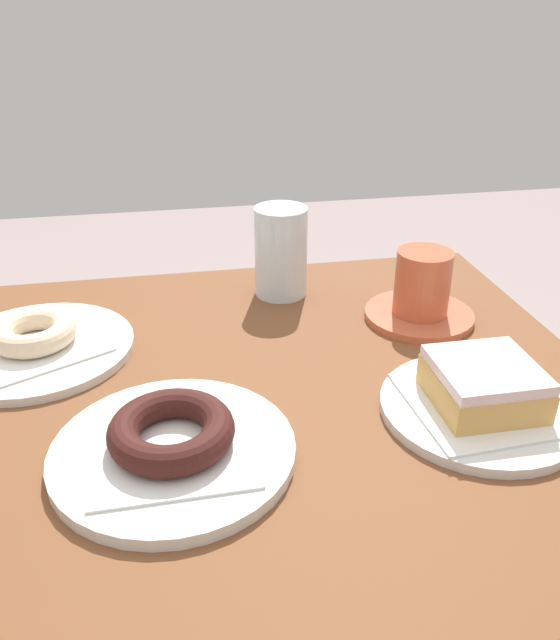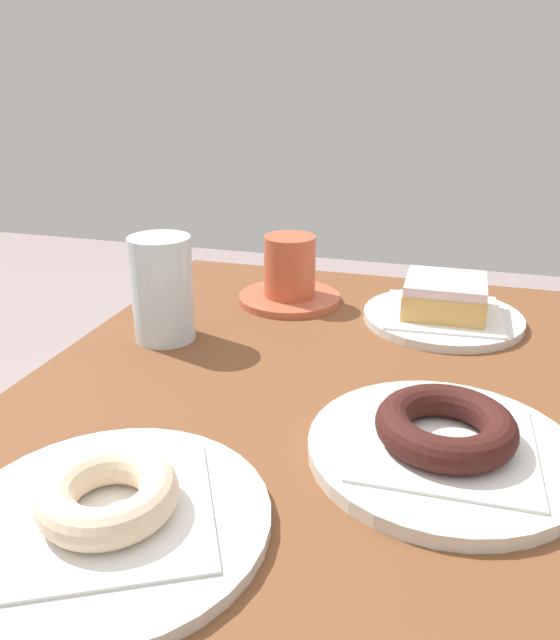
{
  "view_description": "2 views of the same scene",
  "coord_description": "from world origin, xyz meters",
  "px_view_note": "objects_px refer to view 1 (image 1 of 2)",
  "views": [
    {
      "loc": [
        0.02,
        0.58,
        1.13
      ],
      "look_at": [
        -0.11,
        -0.1,
        0.77
      ],
      "focal_mm": 35.75,
      "sensor_mm": 36.0,
      "label": 1
    },
    {
      "loc": [
        0.49,
        0.09,
        1.04
      ],
      "look_at": [
        -0.12,
        -0.09,
        0.79
      ],
      "focal_mm": 34.65,
      "sensor_mm": 36.0,
      "label": 2
    }
  ],
  "objects_px": {
    "donut_chocolate_ring": "(171,431)",
    "donut_sugar_ring": "(33,332)",
    "plate_sugar_ring": "(37,349)",
    "donut_glazed_square": "(484,383)",
    "plate_glazed_square": "(480,408)",
    "plate_chocolate_ring": "(173,451)",
    "coffee_cup": "(421,292)",
    "water_glass": "(281,252)"
  },
  "relations": [
    {
      "from": "plate_glazed_square",
      "to": "plate_sugar_ring",
      "type": "distance_m",
      "value": 0.51
    },
    {
      "from": "donut_chocolate_ring",
      "to": "water_glass",
      "type": "bearing_deg",
      "value": -116.12
    },
    {
      "from": "donut_chocolate_ring",
      "to": "donut_sugar_ring",
      "type": "xyz_separation_m",
      "value": [
        0.15,
        -0.22,
        -0.0
      ]
    },
    {
      "from": "donut_sugar_ring",
      "to": "coffee_cup",
      "type": "distance_m",
      "value": 0.48
    },
    {
      "from": "donut_sugar_ring",
      "to": "donut_glazed_square",
      "type": "bearing_deg",
      "value": 155.66
    },
    {
      "from": "plate_sugar_ring",
      "to": "coffee_cup",
      "type": "bearing_deg",
      "value": 179.99
    },
    {
      "from": "plate_chocolate_ring",
      "to": "coffee_cup",
      "type": "bearing_deg",
      "value": -145.78
    },
    {
      "from": "donut_chocolate_ring",
      "to": "plate_sugar_ring",
      "type": "distance_m",
      "value": 0.27
    },
    {
      "from": "coffee_cup",
      "to": "plate_chocolate_ring",
      "type": "bearing_deg",
      "value": 34.22
    },
    {
      "from": "plate_chocolate_ring",
      "to": "donut_chocolate_ring",
      "type": "relative_size",
      "value": 1.96
    },
    {
      "from": "plate_chocolate_ring",
      "to": "plate_glazed_square",
      "type": "relative_size",
      "value": 1.12
    },
    {
      "from": "donut_chocolate_ring",
      "to": "donut_glazed_square",
      "type": "xyz_separation_m",
      "value": [
        -0.31,
        -0.01,
        0.01
      ]
    },
    {
      "from": "donut_chocolate_ring",
      "to": "plate_sugar_ring",
      "type": "height_order",
      "value": "donut_chocolate_ring"
    },
    {
      "from": "plate_glazed_square",
      "to": "water_glass",
      "type": "distance_m",
      "value": 0.36
    },
    {
      "from": "donut_glazed_square",
      "to": "plate_sugar_ring",
      "type": "height_order",
      "value": "donut_glazed_square"
    },
    {
      "from": "donut_glazed_square",
      "to": "donut_sugar_ring",
      "type": "distance_m",
      "value": 0.51
    },
    {
      "from": "plate_glazed_square",
      "to": "water_glass",
      "type": "relative_size",
      "value": 1.61
    },
    {
      "from": "plate_chocolate_ring",
      "to": "donut_glazed_square",
      "type": "bearing_deg",
      "value": -177.6
    },
    {
      "from": "donut_chocolate_ring",
      "to": "coffee_cup",
      "type": "xyz_separation_m",
      "value": [
        -0.33,
        -0.22,
        0.01
      ]
    },
    {
      "from": "plate_glazed_square",
      "to": "donut_sugar_ring",
      "type": "distance_m",
      "value": 0.51
    },
    {
      "from": "plate_chocolate_ring",
      "to": "water_glass",
      "type": "xyz_separation_m",
      "value": [
        -0.16,
        -0.34,
        0.06
      ]
    },
    {
      "from": "donut_chocolate_ring",
      "to": "plate_glazed_square",
      "type": "xyz_separation_m",
      "value": [
        -0.31,
        -0.01,
        -0.02
      ]
    },
    {
      "from": "donut_glazed_square",
      "to": "coffee_cup",
      "type": "distance_m",
      "value": 0.21
    },
    {
      "from": "donut_glazed_square",
      "to": "donut_sugar_ring",
      "type": "relative_size",
      "value": 1.02
    },
    {
      "from": "plate_glazed_square",
      "to": "donut_sugar_ring",
      "type": "height_order",
      "value": "donut_sugar_ring"
    },
    {
      "from": "plate_chocolate_ring",
      "to": "plate_sugar_ring",
      "type": "distance_m",
      "value": 0.27
    },
    {
      "from": "plate_glazed_square",
      "to": "coffee_cup",
      "type": "height_order",
      "value": "coffee_cup"
    },
    {
      "from": "plate_chocolate_ring",
      "to": "coffee_cup",
      "type": "distance_m",
      "value": 0.4
    },
    {
      "from": "donut_chocolate_ring",
      "to": "donut_sugar_ring",
      "type": "bearing_deg",
      "value": -55.44
    },
    {
      "from": "plate_sugar_ring",
      "to": "coffee_cup",
      "type": "relative_size",
      "value": 1.61
    },
    {
      "from": "donut_chocolate_ring",
      "to": "plate_chocolate_ring",
      "type": "bearing_deg",
      "value": 0.0
    },
    {
      "from": "donut_chocolate_ring",
      "to": "coffee_cup",
      "type": "distance_m",
      "value": 0.4
    },
    {
      "from": "coffee_cup",
      "to": "plate_sugar_ring",
      "type": "bearing_deg",
      "value": -0.01
    },
    {
      "from": "plate_glazed_square",
      "to": "water_glass",
      "type": "bearing_deg",
      "value": -65.43
    },
    {
      "from": "water_glass",
      "to": "plate_chocolate_ring",
      "type": "bearing_deg",
      "value": 63.88
    },
    {
      "from": "donut_chocolate_ring",
      "to": "water_glass",
      "type": "xyz_separation_m",
      "value": [
        -0.16,
        -0.34,
        0.03
      ]
    },
    {
      "from": "donut_glazed_square",
      "to": "donut_sugar_ring",
      "type": "height_order",
      "value": "donut_glazed_square"
    },
    {
      "from": "plate_chocolate_ring",
      "to": "plate_sugar_ring",
      "type": "height_order",
      "value": "plate_chocolate_ring"
    },
    {
      "from": "plate_sugar_ring",
      "to": "donut_sugar_ring",
      "type": "relative_size",
      "value": 2.31
    },
    {
      "from": "plate_sugar_ring",
      "to": "plate_chocolate_ring",
      "type": "bearing_deg",
      "value": 124.56
    },
    {
      "from": "donut_chocolate_ring",
      "to": "donut_sugar_ring",
      "type": "relative_size",
      "value": 1.17
    },
    {
      "from": "donut_chocolate_ring",
      "to": "plate_glazed_square",
      "type": "height_order",
      "value": "donut_chocolate_ring"
    }
  ]
}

